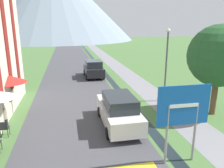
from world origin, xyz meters
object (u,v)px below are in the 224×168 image
at_px(parked_car_far, 94,69).
at_px(cafe_chair_far_right, 1,116).
at_px(parked_car_near, 119,110).
at_px(cafe_chair_middle, 4,128).
at_px(road_sign, 183,112).
at_px(streetlamp, 167,59).
at_px(cafe_umbrella_rear_red, 9,79).
at_px(person_seated_near, 4,115).
at_px(tree_by_path, 219,56).

height_order(parked_car_far, cafe_chair_far_right, parked_car_far).
relative_size(parked_car_near, cafe_chair_middle, 5.34).
bearing_deg(road_sign, streetlamp, 69.81).
bearing_deg(cafe_umbrella_rear_red, person_seated_near, -92.03).
relative_size(cafe_chair_middle, streetlamp, 0.16).
xyz_separation_m(parked_car_near, person_seated_near, (-6.20, 1.14, -0.21)).
height_order(streetlamp, tree_by_path, tree_by_path).
distance_m(cafe_chair_middle, person_seated_near, 1.30).
bearing_deg(cafe_chair_far_right, cafe_chair_middle, -76.61).
height_order(road_sign, tree_by_path, tree_by_path).
relative_size(cafe_chair_far_right, tree_by_path, 0.15).
relative_size(parked_car_near, cafe_chair_far_right, 5.34).
height_order(person_seated_near, tree_by_path, tree_by_path).
distance_m(cafe_chair_far_right, cafe_umbrella_rear_red, 2.31).
bearing_deg(cafe_chair_far_right, tree_by_path, -10.68).
relative_size(parked_car_far, person_seated_near, 3.17).
xyz_separation_m(parked_car_far, tree_by_path, (6.10, -11.63, 2.77)).
distance_m(parked_car_near, parked_car_far, 12.06).
xyz_separation_m(road_sign, parked_car_far, (-1.54, 15.85, -1.30)).
distance_m(cafe_chair_far_right, person_seated_near, 0.42).
bearing_deg(person_seated_near, parked_car_far, 59.97).
distance_m(road_sign, cafe_umbrella_rear_red, 10.25).
bearing_deg(tree_by_path, cafe_umbrella_rear_red, 168.85).
relative_size(parked_car_far, cafe_chair_middle, 4.77).
bearing_deg(road_sign, tree_by_path, 42.75).
relative_size(road_sign, person_seated_near, 2.57).
height_order(cafe_umbrella_rear_red, streetlamp, streetlamp).
relative_size(person_seated_near, streetlamp, 0.24).
xyz_separation_m(cafe_chair_middle, streetlamp, (10.20, 3.48, 2.58)).
distance_m(cafe_chair_middle, cafe_umbrella_rear_red, 3.47).
bearing_deg(parked_car_near, road_sign, -66.47).
height_order(road_sign, parked_car_far, road_sign).
relative_size(person_seated_near, tree_by_path, 0.23).
distance_m(cafe_chair_far_right, streetlamp, 11.22).
bearing_deg(parked_car_far, cafe_umbrella_rear_red, -124.20).
bearing_deg(cafe_chair_far_right, road_sign, -38.94).
xyz_separation_m(road_sign, person_seated_near, (-7.85, 4.93, -1.50)).
xyz_separation_m(road_sign, cafe_umbrella_rear_red, (-7.79, 6.65, 0.08)).
distance_m(cafe_chair_middle, tree_by_path, 12.54).
bearing_deg(person_seated_near, streetlamp, 12.03).
bearing_deg(parked_car_near, parked_car_far, 89.46).
xyz_separation_m(cafe_chair_far_right, person_seated_near, (0.25, -0.28, 0.19)).
xyz_separation_m(cafe_chair_middle, person_seated_near, (-0.29, 1.25, 0.19)).
relative_size(parked_car_near, parked_car_far, 1.12).
xyz_separation_m(cafe_umbrella_rear_red, tree_by_path, (12.36, -2.44, 1.39)).
bearing_deg(parked_car_far, cafe_chair_far_right, -121.68).
distance_m(road_sign, person_seated_near, 9.39).
distance_m(road_sign, parked_car_far, 15.98).
height_order(road_sign, streetlamp, streetlamp).
height_order(parked_car_near, cafe_umbrella_rear_red, cafe_umbrella_rear_red).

